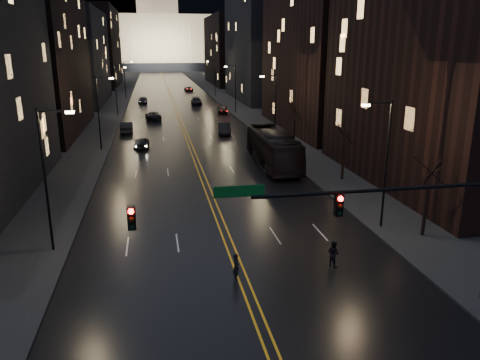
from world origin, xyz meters
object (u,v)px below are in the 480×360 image
bus (273,148)px  oncoming_car_a (141,143)px  pedestrian_b (333,254)px  receding_car_a (224,129)px  pedestrian_a (236,267)px  traffic_signal (388,212)px  oncoming_car_b (127,127)px

bus → oncoming_car_a: (-14.07, 11.40, -1.13)m
bus → pedestrian_b: bus is taller
receding_car_a → pedestrian_b: (-0.08, -43.26, -0.03)m
pedestrian_a → pedestrian_b: pedestrian_b is taller
receding_car_a → pedestrian_b: 43.26m
bus → traffic_signal: bearing=-93.3°
oncoming_car_a → receding_car_a: 14.14m
bus → pedestrian_b: bearing=-95.1°
oncoming_car_a → oncoming_car_b: 11.66m
receding_car_a → pedestrian_a: size_ratio=3.21×
oncoming_car_b → pedestrian_b: oncoming_car_b is taller
pedestrian_a → traffic_signal: bearing=-135.6°
oncoming_car_b → pedestrian_a: bearing=98.1°
pedestrian_a → oncoming_car_a: bearing=-1.5°
pedestrian_a → pedestrian_b: (5.85, 0.61, 0.01)m
bus → receding_car_a: bearing=97.7°
bus → pedestrian_a: (-8.30, -24.54, -1.12)m
oncoming_car_a → pedestrian_b: size_ratio=2.83×
oncoming_car_a → receding_car_a: (11.70, 7.94, 0.06)m
oncoming_car_a → receding_car_a: size_ratio=0.90×
traffic_signal → pedestrian_a: bearing=145.1°
traffic_signal → oncoming_car_a: size_ratio=3.89×
oncoming_car_a → pedestrian_a: pedestrian_a is taller
receding_car_a → pedestrian_a: (-5.93, -43.88, -0.05)m
bus → oncoming_car_b: bearing=126.4°
traffic_signal → pedestrian_b: 6.62m
traffic_signal → pedestrian_b: size_ratio=11.01×
pedestrian_b → traffic_signal: bearing=158.0°
receding_car_a → pedestrian_b: bearing=-84.1°
bus → oncoming_car_b: (-16.42, 22.82, -1.05)m
traffic_signal → pedestrian_a: traffic_signal is taller
bus → pedestrian_a: bus is taller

